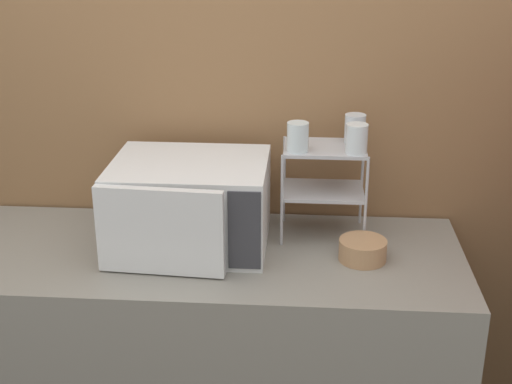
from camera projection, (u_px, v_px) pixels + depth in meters
name	position (u px, v px, depth m)	size (l,w,h in m)	color
wall_back	(219.00, 105.00, 2.62)	(8.00, 0.06, 2.60)	olive
counter	(211.00, 361.00, 2.58)	(1.74, 0.68, 0.89)	gray
microwave	(189.00, 205.00, 2.42)	(0.52, 0.48, 0.30)	silver
dish_rack	(324.00, 172.00, 2.47)	(0.29, 0.22, 0.33)	#B2B2B7
glass_front_left	(298.00, 137.00, 2.37)	(0.07, 0.07, 0.10)	silver
glass_back_right	(355.00, 129.00, 2.46)	(0.07, 0.07, 0.10)	silver
glass_front_right	(357.00, 139.00, 2.35)	(0.07, 0.07, 0.10)	silver
bowl	(363.00, 250.00, 2.35)	(0.16, 0.16, 0.07)	#AD7F56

